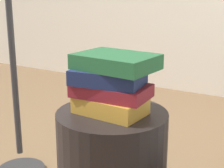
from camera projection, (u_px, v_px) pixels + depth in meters
The scene contains 4 objects.
book_ochre at pixel (110, 105), 1.25m from camera, with size 0.24×0.15×0.06m, color #B7842D.
book_maroon at pixel (111, 91), 1.24m from camera, with size 0.26×0.16×0.05m, color maroon.
book_navy at pixel (108, 77), 1.23m from camera, with size 0.25×0.15×0.05m, color #19234C.
book_forest at pixel (116, 62), 1.22m from camera, with size 0.27×0.20×0.05m, color #1E512D.
Camera 1 is at (0.62, -1.02, 0.92)m, focal length 56.57 mm.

